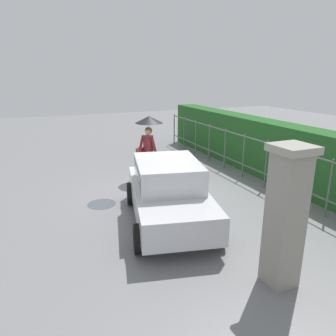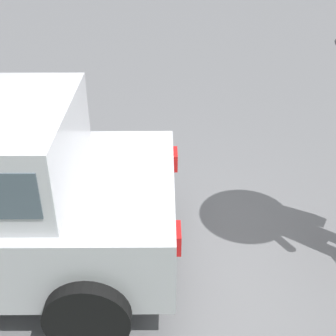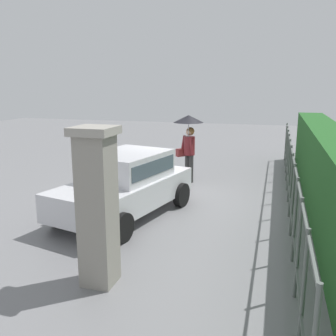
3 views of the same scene
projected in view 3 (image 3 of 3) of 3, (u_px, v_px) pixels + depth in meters
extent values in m
plane|color=slate|center=(173.00, 197.00, 10.05)|extent=(40.00, 40.00, 0.00)
cube|color=silver|center=(124.00, 192.00, 8.54)|extent=(3.97, 2.43, 0.60)
cube|color=silver|center=(128.00, 165.00, 8.53)|extent=(2.18, 1.83, 0.60)
cube|color=#4C5B66|center=(128.00, 164.00, 8.53)|extent=(2.03, 1.82, 0.33)
cylinder|color=black|center=(122.00, 228.00, 7.14)|extent=(0.63, 0.31, 0.60)
cylinder|color=black|center=(59.00, 213.00, 7.94)|extent=(0.63, 0.31, 0.60)
cylinder|color=black|center=(181.00, 195.00, 9.26)|extent=(0.63, 0.31, 0.60)
cylinder|color=black|center=(127.00, 186.00, 10.06)|extent=(0.63, 0.31, 0.60)
cube|color=red|center=(182.00, 172.00, 9.82)|extent=(0.10, 0.21, 0.16)
cube|color=red|center=(148.00, 168.00, 10.35)|extent=(0.10, 0.21, 0.16)
cylinder|color=#333333|center=(191.00, 169.00, 11.52)|extent=(0.15, 0.15, 0.86)
cylinder|color=#333333|center=(187.00, 168.00, 11.69)|extent=(0.15, 0.15, 0.86)
cube|color=white|center=(189.00, 181.00, 11.58)|extent=(0.26, 0.10, 0.08)
cube|color=white|center=(186.00, 180.00, 11.74)|extent=(0.26, 0.10, 0.08)
cylinder|color=maroon|center=(189.00, 146.00, 11.45)|extent=(0.34, 0.34, 0.58)
sphere|color=#DBAD89|center=(190.00, 132.00, 11.35)|extent=(0.22, 0.22, 0.22)
sphere|color=olive|center=(190.00, 131.00, 11.36)|extent=(0.25, 0.25, 0.25)
cylinder|color=maroon|center=(191.00, 146.00, 11.22)|extent=(0.22, 0.23, 0.56)
cylinder|color=maroon|center=(183.00, 144.00, 11.58)|extent=(0.22, 0.23, 0.56)
cylinder|color=#B2B2B7|center=(188.00, 135.00, 11.25)|extent=(0.02, 0.02, 0.77)
cone|color=black|center=(189.00, 119.00, 11.14)|extent=(0.91, 0.91, 0.23)
cube|color=maroon|center=(181.00, 152.00, 11.65)|extent=(0.36, 0.35, 0.24)
cube|color=gray|center=(98.00, 212.00, 5.49)|extent=(0.48, 0.48, 2.30)
cube|color=#9E998E|center=(94.00, 131.00, 5.22)|extent=(0.60, 0.60, 0.12)
cylinder|color=#59605B|center=(286.00, 142.00, 14.91)|extent=(0.05, 0.05, 1.50)
cylinder|color=#59605B|center=(286.00, 146.00, 13.82)|extent=(0.05, 0.05, 1.50)
cylinder|color=#59605B|center=(287.00, 151.00, 12.74)|extent=(0.05, 0.05, 1.50)
cylinder|color=#59605B|center=(288.00, 158.00, 11.66)|extent=(0.05, 0.05, 1.50)
cylinder|color=#59605B|center=(288.00, 165.00, 10.58)|extent=(0.05, 0.05, 1.50)
cylinder|color=#59605B|center=(290.00, 174.00, 9.50)|extent=(0.05, 0.05, 1.50)
cylinder|color=#59605B|center=(291.00, 186.00, 8.42)|extent=(0.05, 0.05, 1.50)
cylinder|color=#59605B|center=(293.00, 200.00, 7.34)|extent=(0.05, 0.05, 1.50)
cylinder|color=#59605B|center=(295.00, 220.00, 6.26)|extent=(0.05, 0.05, 1.50)
cylinder|color=#59605B|center=(298.00, 249.00, 5.18)|extent=(0.05, 0.05, 1.50)
cylinder|color=#59605B|center=(303.00, 292.00, 4.09)|extent=(0.05, 0.05, 1.50)
cube|color=#59605B|center=(292.00, 152.00, 8.81)|extent=(12.71, 0.03, 0.04)
cube|color=#59605B|center=(289.00, 191.00, 9.03)|extent=(12.71, 0.03, 0.04)
cube|color=#235B23|center=(330.00, 174.00, 8.67)|extent=(13.71, 0.90, 1.90)
cylinder|color=#4C545B|center=(106.00, 192.00, 10.59)|extent=(0.78, 0.78, 0.00)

